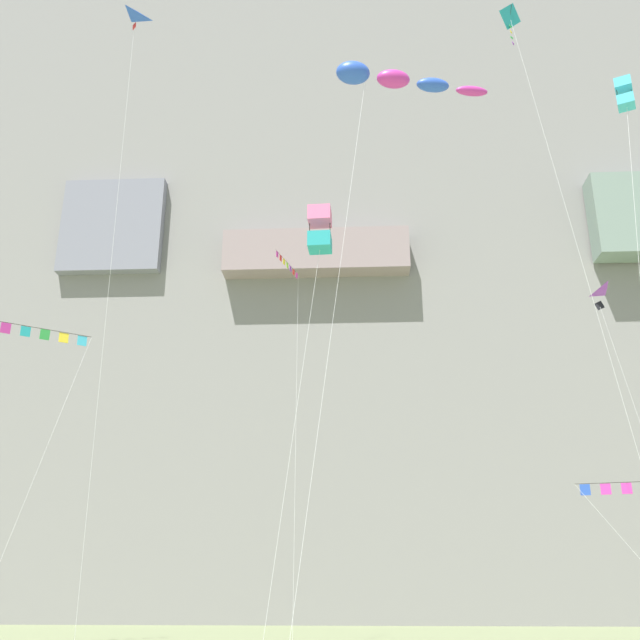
# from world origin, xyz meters

# --- Properties ---
(cliff_face) EXTENTS (180.00, 34.49, 65.44)m
(cliff_face) POSITION_xyz_m (0.01, 69.43, 32.72)
(cliff_face) COLOR gray
(cliff_face) RESTS_ON ground
(kite_box_upper_right) EXTENTS (3.18, 3.38, 21.45)m
(kite_box_upper_right) POSITION_xyz_m (13.81, 16.04, 20.70)
(kite_box_upper_right) COLOR #38B2D1
(kite_box_upper_right) RESTS_ON ground
(kite_delta_low_left) EXTENTS (2.49, 6.11, 18.53)m
(kite_delta_low_left) POSITION_xyz_m (17.09, 32.02, 17.97)
(kite_delta_low_left) COLOR purple
(kite_delta_low_left) RESTS_ON ground
(kite_diamond_mid_right) EXTENTS (3.14, 5.17, 31.41)m
(kite_diamond_mid_right) POSITION_xyz_m (11.78, 22.18, 28.76)
(kite_diamond_mid_right) COLOR teal
(kite_diamond_mid_right) RESTS_ON ground
(kite_windsock_high_right) EXTENTS (8.23, 5.90, 24.29)m
(kite_windsock_high_right) POSITION_xyz_m (5.11, 18.33, 23.69)
(kite_windsock_high_right) COLOR blue
(kite_windsock_high_right) RESTS_ON ground
(kite_banner_high_center) EXTENTS (4.47, 2.77, 7.36)m
(kite_banner_high_center) POSITION_xyz_m (14.89, 24.32, 6.80)
(kite_banner_high_center) COLOR black
(kite_banner_high_center) RESTS_ON ground
(kite_banner_low_center) EXTENTS (1.37, 4.36, 21.58)m
(kite_banner_low_center) POSITION_xyz_m (-0.46, 32.27, 18.94)
(kite_banner_low_center) COLOR black
(kite_banner_low_center) RESTS_ON ground
(kite_banner_mid_left) EXTENTS (4.42, 7.38, 17.33)m
(kite_banner_mid_left) POSITION_xyz_m (-14.71, 31.65, 16.50)
(kite_banner_mid_left) COLOR black
(kite_banner_mid_left) RESTS_ON ground
(kite_box_front_field) EXTENTS (2.31, 2.74, 17.45)m
(kite_box_front_field) POSITION_xyz_m (2.10, 18.32, 16.52)
(kite_box_front_field) COLOR pink
(kite_box_front_field) RESTS_ON ground
(kite_delta_near_cliff) EXTENTS (1.80, 2.35, 30.27)m
(kite_delta_near_cliff) POSITION_xyz_m (-7.74, 21.74, 28.10)
(kite_delta_near_cliff) COLOR blue
(kite_delta_near_cliff) RESTS_ON ground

